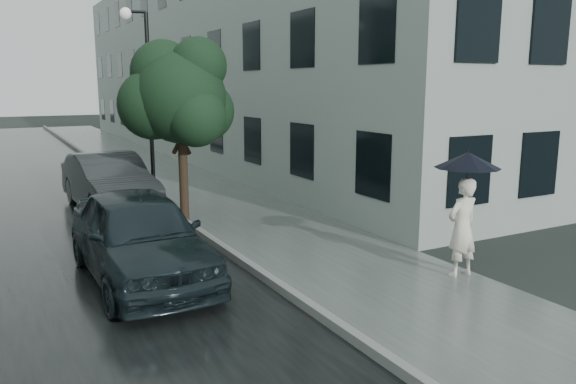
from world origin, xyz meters
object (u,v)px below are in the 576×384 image
pedestrian (462,227)px  car_far (109,182)px  street_tree (180,96)px  lamp_post (144,94)px  car_near (139,236)px

pedestrian → car_far: pedestrian is taller
pedestrian → street_tree: (-3.09, 6.42, 2.22)m
lamp_post → car_near: bearing=-91.5°
street_tree → lamp_post: lamp_post is taller
lamp_post → pedestrian: bearing=-57.0°
lamp_post → car_far: lamp_post is taller
pedestrian → car_near: pedestrian is taller
car_far → lamp_post: bearing=28.8°
pedestrian → lamp_post: (-3.20, 9.38, 2.24)m
pedestrian → lamp_post: 10.17m
street_tree → car_near: (-2.03, -3.85, -2.32)m
pedestrian → car_far: bearing=-65.9°
street_tree → car_near: size_ratio=0.98×
pedestrian → street_tree: street_tree is taller
pedestrian → car_near: (-5.12, 2.57, -0.11)m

